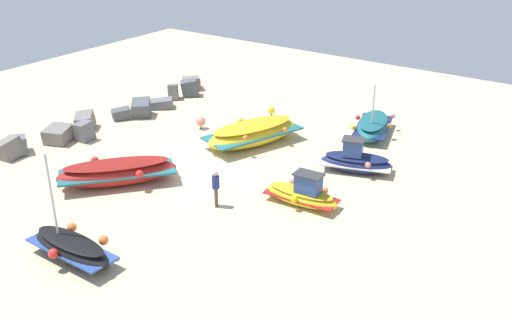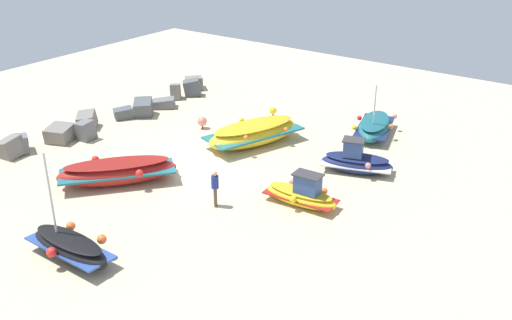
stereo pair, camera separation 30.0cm
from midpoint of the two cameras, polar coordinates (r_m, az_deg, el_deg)
The scene contains 11 objects.
ground_plane at distance 28.54m, azimuth -6.16°, elevation -0.71°, with size 45.62×45.62×0.00m, color beige.
fishing_boat_0 at distance 27.32m, azimuth -13.68°, elevation -1.15°, with size 5.26×4.82×1.15m.
fishing_boat_1 at distance 30.77m, azimuth -0.60°, elevation 2.65°, with size 5.77×3.79×1.20m.
fishing_boat_2 at distance 24.93m, azimuth 4.21°, elevation -3.32°, with size 1.68×3.39×1.53m.
fishing_boat_3 at distance 22.31m, azimuth -17.90°, elevation -8.20°, with size 1.88×3.79×4.09m.
fishing_boat_4 at distance 32.63m, azimuth 11.08°, elevation 3.26°, with size 4.23×2.66×3.08m.
fishing_boat_5 at distance 28.12m, azimuth 9.43°, elevation -0.10°, with size 2.31×3.63×1.69m.
person_walking at distance 24.56m, azimuth -4.29°, elevation -2.57°, with size 0.32×0.32×1.65m.
breakwater_rocks at distance 33.70m, azimuth -16.25°, elevation 3.27°, with size 19.73×3.01×1.28m.
mooring_buoy_0 at distance 34.83m, azimuth 1.26°, elevation 4.86°, with size 0.43×0.43×0.58m.
mooring_buoy_1 at distance 33.05m, azimuth -5.66°, elevation 3.75°, with size 0.54×0.54×0.71m.
Camera 1 is at (-19.29, -17.14, 12.16)m, focal length 41.04 mm.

